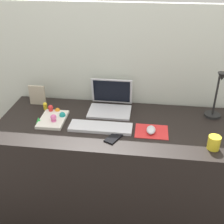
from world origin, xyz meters
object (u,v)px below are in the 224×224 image
coffee_mug (214,143)px  toy_figurine_red (51,109)px  notebook_pad (53,119)px  laptop (111,102)px  mouse (151,130)px  desk_lamp (217,96)px  picture_frame (37,95)px  keyboard (101,127)px  cell_phone (114,138)px  toy_figurine_yellow (45,106)px  toy_figurine_green (39,120)px  toy_figurine_orange (58,110)px  toy_figurine_pink (54,119)px  toy_figurine_teal (62,115)px

coffee_mug → toy_figurine_red: size_ratio=1.28×
notebook_pad → laptop: bearing=29.8°
mouse → coffee_mug: 0.38m
desk_lamp → picture_frame: 1.28m
desk_lamp → picture_frame: desk_lamp is taller
desk_lamp → toy_figurine_red: (-1.13, -0.08, -0.13)m
mouse → picture_frame: size_ratio=0.64×
keyboard → cell_phone: keyboard is taller
mouse → desk_lamp: bearing=30.1°
laptop → toy_figurine_yellow: 0.48m
laptop → desk_lamp: (0.72, -0.04, 0.11)m
laptop → notebook_pad: laptop is taller
laptop → cell_phone: bearing=-79.4°
notebook_pad → coffee_mug: 1.05m
picture_frame → toy_figurine_green: bearing=-69.2°
keyboard → toy_figurine_green: bearing=178.2°
cell_phone → toy_figurine_orange: size_ratio=3.20×
cell_phone → coffee_mug: (0.59, -0.03, 0.04)m
laptop → mouse: laptop is taller
keyboard → desk_lamp: (0.75, 0.24, 0.16)m
mouse → laptop: bearing=136.5°
laptop → toy_figurine_green: laptop is taller
mouse → toy_figurine_pink: 0.65m
toy_figurine_teal → toy_figurine_yellow: bearing=145.4°
toy_figurine_red → toy_figurine_pink: 0.15m
keyboard → mouse: 0.33m
cell_phone → desk_lamp: (0.65, 0.34, 0.16)m
mouse → cell_phone: mouse is taller
toy_figurine_red → toy_figurine_pink: (0.06, -0.14, 0.00)m
cell_phone → toy_figurine_teal: toy_figurine_teal is taller
toy_figurine_red → keyboard: bearing=-22.2°
picture_frame → toy_figurine_teal: (0.24, -0.18, -0.05)m
keyboard → picture_frame: bearing=151.8°
laptop → toy_figurine_orange: bearing=-163.3°
toy_figurine_red → coffee_mug: bearing=-15.0°
cell_phone → toy_figurine_orange: bearing=174.6°
desk_lamp → picture_frame: size_ratio=2.32×
toy_figurine_red → toy_figurine_pink: size_ratio=0.94×
cell_phone → notebook_pad: size_ratio=0.53×
picture_frame → desk_lamp: bearing=-1.9°
desk_lamp → notebook_pad: size_ratio=1.45×
keyboard → coffee_mug: coffee_mug is taller
toy_figurine_pink → laptop: bearing=36.3°
notebook_pad → toy_figurine_green: 0.09m
toy_figurine_green → toy_figurine_teal: 0.16m
toy_figurine_pink → toy_figurine_orange: size_ratio=1.72×
keyboard → toy_figurine_teal: toy_figurine_teal is taller
toy_figurine_red → toy_figurine_teal: (0.10, -0.06, -0.01)m
toy_figurine_green → toy_figurine_red: bearing=74.9°
coffee_mug → toy_figurine_orange: (-1.03, 0.30, -0.02)m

